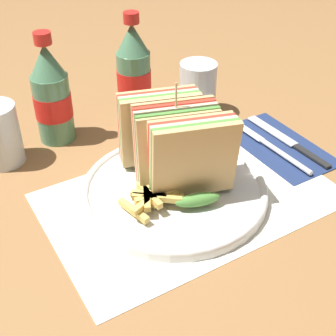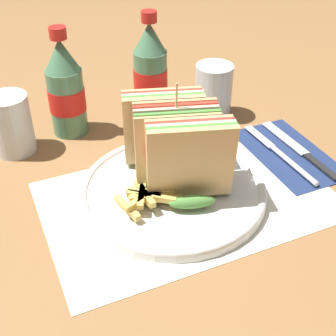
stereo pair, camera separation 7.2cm
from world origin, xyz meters
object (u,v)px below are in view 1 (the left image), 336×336
at_px(plate_main, 175,190).
at_px(club_sandwich, 175,144).
at_px(glass_near, 198,92).
at_px(knife, 288,141).
at_px(coke_bottle_far, 134,72).
at_px(fork, 277,150).
at_px(coke_bottle_near, 52,96).

xyz_separation_m(plate_main, club_sandwich, (0.01, 0.02, 0.07)).
height_order(plate_main, glass_near, glass_near).
distance_m(plate_main, knife, 0.25).
bearing_deg(coke_bottle_far, glass_near, -34.38).
relative_size(plate_main, coke_bottle_far, 1.44).
height_order(fork, coke_bottle_far, coke_bottle_far).
distance_m(knife, coke_bottle_far, 0.32).
distance_m(club_sandwich, coke_bottle_far, 0.26).
bearing_deg(coke_bottle_near, knife, -33.68).
bearing_deg(coke_bottle_far, plate_main, -105.11).
height_order(knife, coke_bottle_far, coke_bottle_far).
distance_m(fork, glass_near, 0.20).
xyz_separation_m(knife, coke_bottle_near, (-0.35, 0.23, 0.08)).
xyz_separation_m(club_sandwich, glass_near, (0.16, 0.18, -0.03)).
bearing_deg(glass_near, coke_bottle_far, 145.62).
distance_m(fork, knife, 0.04).
bearing_deg(coke_bottle_far, fork, -62.32).
relative_size(club_sandwich, coke_bottle_near, 0.99).
relative_size(club_sandwich, glass_near, 1.88).
bearing_deg(club_sandwich, glass_near, 47.97).
bearing_deg(knife, coke_bottle_far, 124.11).
bearing_deg(glass_near, plate_main, -131.20).
xyz_separation_m(coke_bottle_far, glass_near, (0.10, -0.07, -0.04)).
xyz_separation_m(fork, glass_near, (-0.04, 0.20, 0.04)).
xyz_separation_m(plate_main, knife, (0.25, 0.02, -0.00)).
distance_m(fork, coke_bottle_far, 0.31).
height_order(knife, coke_bottle_near, coke_bottle_near).
bearing_deg(coke_bottle_near, fork, -38.94).
distance_m(plate_main, coke_bottle_far, 0.29).
xyz_separation_m(knife, glass_near, (-0.08, 0.18, 0.04)).
relative_size(club_sandwich, fork, 1.00).
xyz_separation_m(fork, coke_bottle_far, (-0.14, 0.27, 0.08)).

